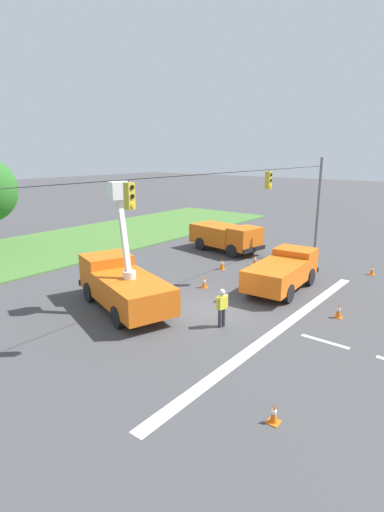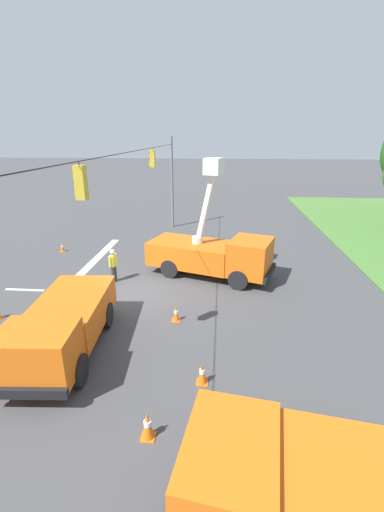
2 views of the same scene
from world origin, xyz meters
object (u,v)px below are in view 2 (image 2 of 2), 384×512
object	(u,v)px
utility_truck_support_near	(338,504)
road_worker	(113,263)
traffic_cone_centre_line	(148,425)
utility_truck_support_far	(62,325)
traffic_cone_near_bucket	(62,247)
traffic_cone_far_right	(202,373)
traffic_cone_mid_right	(176,313)
utility_truck_bucket_lift	(213,253)

from	to	relation	value
utility_truck_support_near	road_worker	xyz separation A→B (m)	(-11.80, -7.67, -0.22)
road_worker	traffic_cone_centre_line	xyz separation A→B (m)	(9.61, 3.80, -0.59)
utility_truck_support_far	traffic_cone_near_bucket	distance (m)	11.88
traffic_cone_near_bucket	traffic_cone_far_right	distance (m)	15.52
traffic_cone_centre_line	utility_truck_support_far	bearing A→B (deg)	-132.40
utility_truck_support_near	traffic_cone_centre_line	size ratio (longest dim) A/B	7.56
traffic_cone_mid_right	traffic_cone_far_right	bearing A→B (deg)	19.25
traffic_cone_near_bucket	traffic_cone_far_right	size ratio (longest dim) A/B	0.81
traffic_cone_far_right	utility_truck_bucket_lift	bearing A→B (deg)	179.55
utility_truck_support_near	road_worker	distance (m)	14.07
utility_truck_bucket_lift	traffic_cone_far_right	xyz separation A→B (m)	(8.64, -0.07, -0.95)
utility_truck_support_far	road_worker	bearing A→B (deg)	-178.74
utility_truck_support_far	traffic_cone_near_bucket	bearing A→B (deg)	-155.06
utility_truck_support_near	road_worker	world-z (taller)	utility_truck_support_near
road_worker	traffic_cone_far_right	xyz separation A→B (m)	(7.46, 5.06, -0.62)
traffic_cone_near_bucket	traffic_cone_mid_right	bearing A→B (deg)	46.32
utility_truck_bucket_lift	traffic_cone_centre_line	xyz separation A→B (m)	(10.80, -1.33, -0.92)
utility_truck_support_far	traffic_cone_near_bucket	world-z (taller)	utility_truck_support_far
utility_truck_support_far	utility_truck_bucket_lift	bearing A→B (deg)	146.20
utility_truck_support_near	utility_truck_support_far	xyz separation A→B (m)	(-5.53, -7.53, -0.12)
utility_truck_support_far	traffic_cone_mid_right	distance (m)	4.48
traffic_cone_mid_right	traffic_cone_near_bucket	xyz separation A→B (m)	(-8.24, -8.63, -0.05)
utility_truck_bucket_lift	utility_truck_support_near	xyz separation A→B (m)	(12.98, 2.54, -0.11)
utility_truck_support_near	traffic_cone_near_bucket	distance (m)	20.56
traffic_cone_near_bucket	traffic_cone_far_right	xyz separation A→B (m)	(11.94, 9.92, 0.08)
utility_truck_support_far	traffic_cone_centre_line	world-z (taller)	utility_truck_support_far
utility_truck_support_far	road_worker	size ratio (longest dim) A/B	3.45
utility_truck_support_near	traffic_cone_mid_right	distance (m)	8.98
utility_truck_bucket_lift	traffic_cone_far_right	world-z (taller)	utility_truck_bucket_lift
utility_truck_bucket_lift	utility_truck_support_near	distance (m)	13.23
road_worker	traffic_cone_near_bucket	distance (m)	6.65
utility_truck_support_near	traffic_cone_centre_line	xyz separation A→B (m)	(-2.18, -3.87, -0.82)
traffic_cone_mid_right	utility_truck_bucket_lift	bearing A→B (deg)	164.63
utility_truck_bucket_lift	road_worker	distance (m)	5.27
utility_truck_bucket_lift	road_worker	size ratio (longest dim) A/B	4.02
utility_truck_bucket_lift	traffic_cone_near_bucket	bearing A→B (deg)	-108.25
utility_truck_bucket_lift	road_worker	xyz separation A→B (m)	(1.19, -5.13, -0.33)
road_worker	traffic_cone_centre_line	size ratio (longest dim) A/B	2.18
traffic_cone_mid_right	traffic_cone_centre_line	bearing A→B (deg)	0.32
utility_truck_support_far	traffic_cone_centre_line	distance (m)	5.01
utility_truck_bucket_lift	utility_truck_support_far	xyz separation A→B (m)	(7.45, -4.99, -0.23)
utility_truck_bucket_lift	traffic_cone_centre_line	size ratio (longest dim) A/B	8.76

